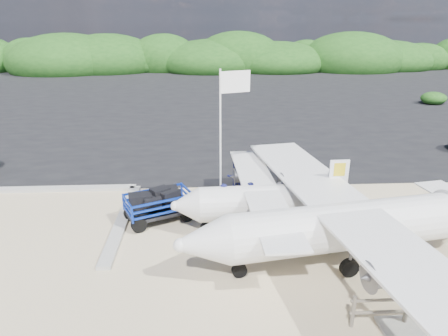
% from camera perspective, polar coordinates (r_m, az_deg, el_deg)
% --- Properties ---
extents(ground, '(160.00, 160.00, 0.00)m').
position_cam_1_polar(ground, '(15.87, 1.05, -9.84)').
color(ground, beige).
extents(asphalt_apron, '(90.00, 50.00, 0.04)m').
position_cam_1_polar(asphalt_apron, '(44.40, -1.63, 10.09)').
color(asphalt_apron, '#B2B2B2').
rests_on(asphalt_apron, ground).
extents(lagoon, '(9.00, 7.00, 0.40)m').
position_cam_1_polar(lagoon, '(18.93, -27.87, -7.12)').
color(lagoon, '#B2B2B2').
rests_on(lagoon, ground).
extents(vegetation_band, '(124.00, 8.00, 4.40)m').
position_cam_1_polar(vegetation_band, '(69.13, -2.15, 13.82)').
color(vegetation_band, '#B2B2B2').
rests_on(vegetation_band, ground).
extents(baggage_cart, '(3.34, 2.72, 1.46)m').
position_cam_1_polar(baggage_cart, '(17.30, -9.17, -7.39)').
color(baggage_cart, '#0B2BA5').
rests_on(baggage_cart, ground).
extents(flagpole, '(1.36, 0.91, 6.28)m').
position_cam_1_polar(flagpole, '(17.25, -0.48, -7.18)').
color(flagpole, white).
rests_on(flagpole, ground).
extents(signboard, '(1.45, 0.15, 1.20)m').
position_cam_1_polar(signboard, '(17.10, 12.39, -7.96)').
color(signboard, '#552C18').
rests_on(signboard, ground).
extents(crew_a, '(0.75, 0.52, 1.98)m').
position_cam_1_polar(crew_a, '(16.00, -0.11, -5.53)').
color(crew_a, navy).
rests_on(crew_a, ground).
extents(crew_b, '(0.95, 0.84, 1.63)m').
position_cam_1_polar(crew_b, '(19.51, 1.53, -1.16)').
color(crew_b, navy).
rests_on(crew_b, ground).
extents(crew_c, '(1.21, 0.69, 1.94)m').
position_cam_1_polar(crew_c, '(16.24, 3.84, -5.24)').
color(crew_c, navy).
rests_on(crew_c, ground).
extents(aircraft_large, '(16.71, 16.71, 4.35)m').
position_cam_1_polar(aircraft_large, '(38.15, 20.02, 7.14)').
color(aircraft_large, '#B2B2B2').
rests_on(aircraft_large, ground).
extents(aircraft_small, '(8.02, 8.02, 2.78)m').
position_cam_1_polar(aircraft_small, '(44.87, -16.99, 9.33)').
color(aircraft_small, '#B2B2B2').
rests_on(aircraft_small, ground).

